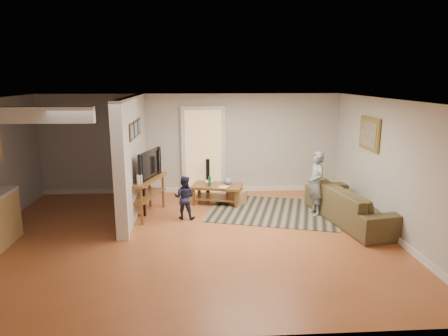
{
  "coord_description": "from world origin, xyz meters",
  "views": [
    {
      "loc": [
        0.21,
        -6.98,
        2.87
      ],
      "look_at": [
        0.69,
        0.85,
        1.1
      ],
      "focal_mm": 32.0,
      "sensor_mm": 36.0,
      "label": 1
    }
  ],
  "objects": [
    {
      "name": "sofa",
      "position": [
        3.3,
        0.59,
        0.0
      ],
      "size": [
        1.38,
        2.59,
        0.72
      ],
      "primitive_type": "imported",
      "rotation": [
        0.0,
        0.0,
        1.75
      ],
      "color": "#423821",
      "rests_on": "ground"
    },
    {
      "name": "area_rug",
      "position": [
        1.82,
        1.33,
        0.01
      ],
      "size": [
        3.21,
        2.7,
        0.01
      ],
      "primitive_type": "cube",
      "rotation": [
        0.0,
        0.0,
        -0.28
      ],
      "color": "black",
      "rests_on": "ground"
    },
    {
      "name": "ground",
      "position": [
        0.0,
        0.0,
        0.0
      ],
      "size": [
        7.5,
        7.5,
        0.0
      ],
      "primitive_type": "plane",
      "color": "#9B4F27",
      "rests_on": "ground"
    },
    {
      "name": "speaker_left",
      "position": [
        -1.0,
        1.2,
        0.45
      ],
      "size": [
        0.1,
        0.1,
        0.9
      ],
      "primitive_type": "cube",
      "rotation": [
        0.0,
        0.0,
        -0.11
      ],
      "color": "black",
      "rests_on": "ground"
    },
    {
      "name": "room_shell",
      "position": [
        -1.07,
        0.43,
        1.46
      ],
      "size": [
        7.54,
        6.02,
        2.52
      ],
      "color": "#B9B7B1",
      "rests_on": "ground"
    },
    {
      "name": "tv_console",
      "position": [
        -0.94,
        1.25,
        0.74
      ],
      "size": [
        0.85,
        1.38,
        1.11
      ],
      "rotation": [
        0.0,
        0.0,
        -0.3
      ],
      "color": "#5F3216",
      "rests_on": "ground"
    },
    {
      "name": "child",
      "position": [
        2.66,
        1.06,
        0.0
      ],
      "size": [
        0.4,
        0.54,
        1.37
      ],
      "primitive_type": "imported",
      "rotation": [
        0.0,
        0.0,
        -1.43
      ],
      "color": "gray",
      "rests_on": "ground"
    },
    {
      "name": "toy_basket",
      "position": [
        1.06,
        1.97,
        0.18
      ],
      "size": [
        0.49,
        0.49,
        0.44
      ],
      "color": "olive",
      "rests_on": "ground"
    },
    {
      "name": "coffee_table",
      "position": [
        0.62,
        1.98,
        0.35
      ],
      "size": [
        1.27,
        0.93,
        0.67
      ],
      "rotation": [
        0.0,
        0.0,
        -0.26
      ],
      "color": "#5F3216",
      "rests_on": "ground"
    },
    {
      "name": "speaker_right",
      "position": [
        0.4,
        2.7,
        0.46
      ],
      "size": [
        0.1,
        0.1,
        0.92
      ],
      "primitive_type": "cube",
      "rotation": [
        0.0,
        0.0,
        0.09
      ],
      "color": "black",
      "rests_on": "ground"
    },
    {
      "name": "toddler",
      "position": [
        -0.12,
        0.98,
        0.0
      ],
      "size": [
        0.51,
        0.44,
        0.91
      ],
      "primitive_type": "imported",
      "rotation": [
        0.0,
        0.0,
        2.91
      ],
      "color": "#1D213C",
      "rests_on": "ground"
    }
  ]
}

